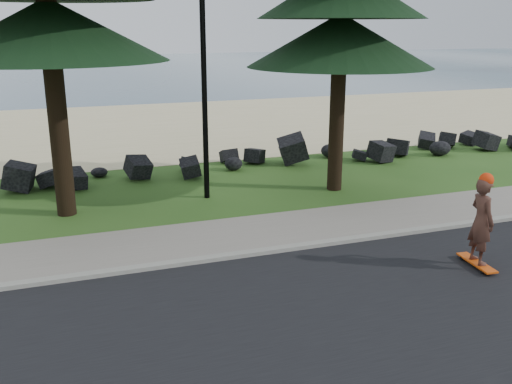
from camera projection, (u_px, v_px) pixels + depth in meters
ground at (246, 239)px, 12.02m from camera, size 160.00×160.00×0.00m
road at (348, 348)px, 7.95m from camera, size 160.00×7.00×0.02m
kerb at (260, 252)px, 11.19m from camera, size 160.00×0.20×0.10m
sidewalk at (243, 234)px, 12.19m from camera, size 160.00×2.00×0.08m
beach_sand at (141, 127)px, 25.13m from camera, size 160.00×15.00×0.01m
ocean at (87, 69)px, 58.13m from camera, size 160.00×58.00×0.01m
seawall_boulders at (187, 175)px, 17.08m from camera, size 60.00×2.40×1.10m
lamp_post at (203, 34)px, 13.75m from camera, size 0.25×0.14×8.14m
skateboarder at (481, 221)px, 10.36m from camera, size 0.44×0.99×1.80m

